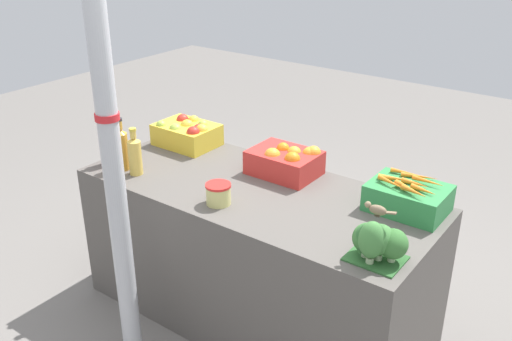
{
  "coord_description": "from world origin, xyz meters",
  "views": [
    {
      "loc": [
        1.52,
        -2.07,
        2.05
      ],
      "look_at": [
        0.0,
        0.0,
        0.88
      ],
      "focal_mm": 40.0,
      "sensor_mm": 36.0,
      "label": 1
    }
  ],
  "objects_px": {
    "broccoli_pile": "(376,241)",
    "pickle_jar": "(218,194)",
    "carrot_crate": "(408,197)",
    "juice_bottle_golden": "(135,155)",
    "orange_crate": "(286,161)",
    "juice_bottle_amber": "(121,148)",
    "support_pole": "(110,143)",
    "sparrow_bird": "(377,209)",
    "apple_crate": "(187,133)",
    "juice_bottle_ruby": "(108,147)"
  },
  "relations": [
    {
      "from": "broccoli_pile",
      "to": "sparrow_bird",
      "type": "distance_m",
      "value": 0.13
    },
    {
      "from": "broccoli_pile",
      "to": "juice_bottle_ruby",
      "type": "distance_m",
      "value": 1.6
    },
    {
      "from": "sparrow_bird",
      "to": "juice_bottle_amber",
      "type": "bearing_deg",
      "value": -2.83
    },
    {
      "from": "juice_bottle_golden",
      "to": "pickle_jar",
      "type": "distance_m",
      "value": 0.57
    },
    {
      "from": "juice_bottle_ruby",
      "to": "pickle_jar",
      "type": "relative_size",
      "value": 2.01
    },
    {
      "from": "orange_crate",
      "to": "sparrow_bird",
      "type": "bearing_deg",
      "value": -32.46
    },
    {
      "from": "carrot_crate",
      "to": "pickle_jar",
      "type": "xyz_separation_m",
      "value": [
        -0.75,
        -0.47,
        -0.02
      ]
    },
    {
      "from": "orange_crate",
      "to": "pickle_jar",
      "type": "distance_m",
      "value": 0.48
    },
    {
      "from": "juice_bottle_ruby",
      "to": "broccoli_pile",
      "type": "bearing_deg",
      "value": -0.34
    },
    {
      "from": "broccoli_pile",
      "to": "pickle_jar",
      "type": "height_order",
      "value": "broccoli_pile"
    },
    {
      "from": "carrot_crate",
      "to": "juice_bottle_ruby",
      "type": "xyz_separation_m",
      "value": [
        -1.54,
        -0.47,
        0.03
      ]
    },
    {
      "from": "juice_bottle_amber",
      "to": "juice_bottle_golden",
      "type": "xyz_separation_m",
      "value": [
        0.1,
        0.0,
        -0.01
      ]
    },
    {
      "from": "carrot_crate",
      "to": "juice_bottle_amber",
      "type": "xyz_separation_m",
      "value": [
        -1.42,
        -0.47,
        0.05
      ]
    },
    {
      "from": "apple_crate",
      "to": "juice_bottle_amber",
      "type": "bearing_deg",
      "value": -95.43
    },
    {
      "from": "juice_bottle_amber",
      "to": "pickle_jar",
      "type": "relative_size",
      "value": 2.36
    },
    {
      "from": "apple_crate",
      "to": "juice_bottle_ruby",
      "type": "xyz_separation_m",
      "value": [
        -0.16,
        -0.46,
        0.03
      ]
    },
    {
      "from": "pickle_jar",
      "to": "juice_bottle_golden",
      "type": "bearing_deg",
      "value": 179.78
    },
    {
      "from": "juice_bottle_ruby",
      "to": "juice_bottle_amber",
      "type": "distance_m",
      "value": 0.12
    },
    {
      "from": "juice_bottle_golden",
      "to": "orange_crate",
      "type": "bearing_deg",
      "value": 36.12
    },
    {
      "from": "support_pole",
      "to": "sparrow_bird",
      "type": "relative_size",
      "value": 17.17
    },
    {
      "from": "support_pole",
      "to": "juice_bottle_ruby",
      "type": "xyz_separation_m",
      "value": [
        -0.55,
        0.42,
        -0.29
      ]
    },
    {
      "from": "juice_bottle_ruby",
      "to": "carrot_crate",
      "type": "bearing_deg",
      "value": 16.89
    },
    {
      "from": "juice_bottle_golden",
      "to": "sparrow_bird",
      "type": "relative_size",
      "value": 1.9
    },
    {
      "from": "orange_crate",
      "to": "juice_bottle_ruby",
      "type": "bearing_deg",
      "value": -151.38
    },
    {
      "from": "juice_bottle_ruby",
      "to": "pickle_jar",
      "type": "height_order",
      "value": "juice_bottle_ruby"
    },
    {
      "from": "broccoli_pile",
      "to": "apple_crate",
      "type": "bearing_deg",
      "value": 161.77
    },
    {
      "from": "juice_bottle_golden",
      "to": "sparrow_bird",
      "type": "distance_m",
      "value": 1.37
    },
    {
      "from": "pickle_jar",
      "to": "juice_bottle_amber",
      "type": "bearing_deg",
      "value": 179.81
    },
    {
      "from": "apple_crate",
      "to": "broccoli_pile",
      "type": "height_order",
      "value": "broccoli_pile"
    },
    {
      "from": "sparrow_bird",
      "to": "orange_crate",
      "type": "bearing_deg",
      "value": -35.58
    },
    {
      "from": "orange_crate",
      "to": "sparrow_bird",
      "type": "distance_m",
      "value": 0.87
    },
    {
      "from": "support_pole",
      "to": "orange_crate",
      "type": "distance_m",
      "value": 0.99
    },
    {
      "from": "orange_crate",
      "to": "broccoli_pile",
      "type": "distance_m",
      "value": 0.88
    },
    {
      "from": "apple_crate",
      "to": "pickle_jar",
      "type": "height_order",
      "value": "apple_crate"
    },
    {
      "from": "orange_crate",
      "to": "juice_bottle_amber",
      "type": "height_order",
      "value": "juice_bottle_amber"
    },
    {
      "from": "support_pole",
      "to": "carrot_crate",
      "type": "height_order",
      "value": "support_pole"
    },
    {
      "from": "carrot_crate",
      "to": "juice_bottle_golden",
      "type": "relative_size",
      "value": 1.37
    },
    {
      "from": "juice_bottle_ruby",
      "to": "juice_bottle_amber",
      "type": "relative_size",
      "value": 0.85
    },
    {
      "from": "carrot_crate",
      "to": "sparrow_bird",
      "type": "distance_m",
      "value": 0.48
    },
    {
      "from": "carrot_crate",
      "to": "juice_bottle_amber",
      "type": "distance_m",
      "value": 1.5
    },
    {
      "from": "orange_crate",
      "to": "juice_bottle_ruby",
      "type": "height_order",
      "value": "juice_bottle_ruby"
    },
    {
      "from": "carrot_crate",
      "to": "orange_crate",
      "type": "bearing_deg",
      "value": 179.86
    },
    {
      "from": "broccoli_pile",
      "to": "pickle_jar",
      "type": "distance_m",
      "value": 0.81
    },
    {
      "from": "sparrow_bird",
      "to": "broccoli_pile",
      "type": "bearing_deg",
      "value": 131.69
    },
    {
      "from": "broccoli_pile",
      "to": "pickle_jar",
      "type": "relative_size",
      "value": 1.86
    },
    {
      "from": "juice_bottle_ruby",
      "to": "juice_bottle_amber",
      "type": "bearing_deg",
      "value": -0.0
    },
    {
      "from": "orange_crate",
      "to": "juice_bottle_amber",
      "type": "xyz_separation_m",
      "value": [
        -0.74,
        -0.47,
        0.05
      ]
    },
    {
      "from": "support_pole",
      "to": "orange_crate",
      "type": "relative_size",
      "value": 6.63
    },
    {
      "from": "carrot_crate",
      "to": "juice_bottle_amber",
      "type": "bearing_deg",
      "value": -161.83
    },
    {
      "from": "juice_bottle_amber",
      "to": "sparrow_bird",
      "type": "xyz_separation_m",
      "value": [
        1.47,
        0.01,
        0.1
      ]
    }
  ]
}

